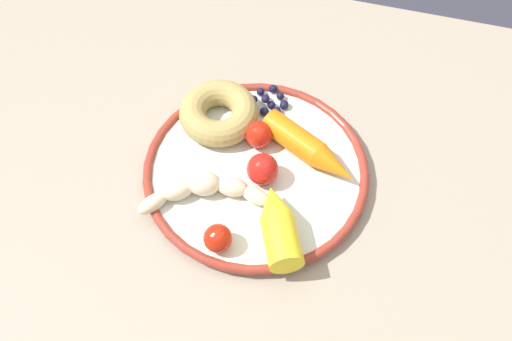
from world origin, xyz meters
name	(u,v)px	position (x,y,z in m)	size (l,w,h in m)	color
dining_table	(259,231)	(0.00, 0.00, 0.61)	(0.98, 0.75, 0.72)	#A29583
plate	(256,172)	(-0.01, 0.02, 0.72)	(0.29, 0.29, 0.02)	silver
banana	(205,190)	(-0.06, -0.03, 0.74)	(0.16, 0.08, 0.03)	beige
carrot_orange	(310,149)	(0.05, 0.06, 0.74)	(0.14, 0.09, 0.03)	orange
carrot_yellow	(278,225)	(0.04, -0.06, 0.75)	(0.08, 0.11, 0.04)	yellow
donut	(219,113)	(-0.08, 0.09, 0.74)	(0.10, 0.10, 0.03)	tan
blueberry_pile	(272,101)	(-0.02, 0.13, 0.73)	(0.06, 0.05, 0.02)	#191638
tomato_near	(259,134)	(-0.02, 0.07, 0.74)	(0.04, 0.04, 0.04)	red
tomato_mid	(262,169)	(0.00, 0.02, 0.75)	(0.04, 0.04, 0.04)	red
tomato_far	(218,238)	(-0.03, -0.09, 0.74)	(0.03, 0.03, 0.03)	red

